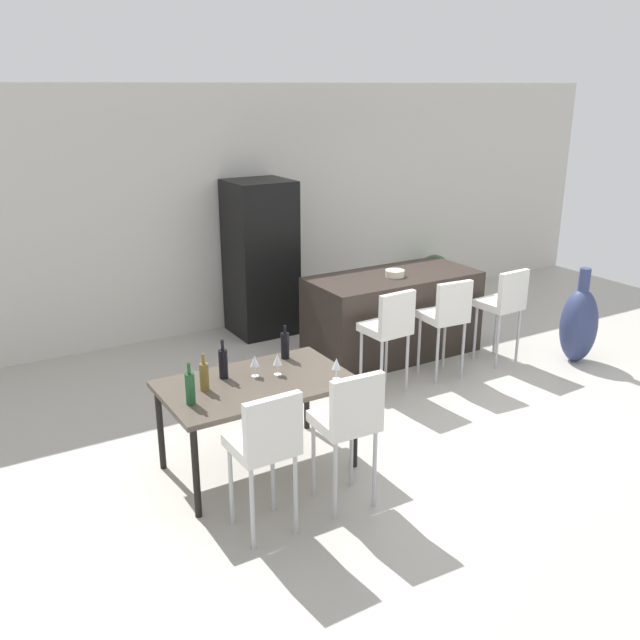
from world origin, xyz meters
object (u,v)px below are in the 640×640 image
Objects in this scene: wine_bottle_far at (190,388)px; wine_bottle_right at (285,345)px; dining_chair_far at (349,418)px; potted_plant at (434,273)px; dining_table at (257,389)px; refrigerator at (261,258)px; floor_vase at (579,324)px; wine_bottle_near at (223,363)px; dining_chair_near at (266,441)px; bar_chair_right at (504,301)px; wine_glass_middle at (336,364)px; fruit_bowl at (395,273)px; bar_chair_middle at (447,313)px; bar_chair_left at (389,325)px; wine_bottle_left at (204,376)px; kitchen_island at (392,315)px; wine_glass_end at (255,361)px; wine_glass_corner at (277,360)px.

wine_bottle_right is at bearing 23.20° from wine_bottle_far.
potted_plant is at bearing 43.66° from dining_chair_far.
dining_table is 5.04m from potted_plant.
refrigerator reaches higher than potted_plant.
wine_bottle_near is at bearing -179.56° from floor_vase.
dining_table is 3.98m from floor_vase.
bar_chair_right is at bearing 21.87° from dining_chair_near.
wine_glass_middle is 3.48m from floor_vase.
dining_chair_far is at bearing -132.72° from fruit_bowl.
bar_chair_middle is 3.09m from dining_chair_near.
wine_glass_middle is (-2.67, -0.89, 0.17)m from bar_chair_right.
bar_chair_right reaches higher than potted_plant.
floor_vase is at bearing 0.44° from wine_bottle_near.
bar_chair_left is 1.00× the size of dining_chair_near.
wine_bottle_right is (0.81, 0.25, 0.00)m from wine_bottle_left.
bar_chair_left is at bearing -128.64° from kitchen_island.
floor_vase is (1.54, -0.40, -0.27)m from bar_chair_middle.
refrigerator reaches higher than bar_chair_right.
floor_vase is (3.93, 0.13, -0.44)m from wine_glass_end.
refrigerator is (-1.77, 2.24, 0.22)m from bar_chair_right.
wine_bottle_right is at bearing 10.84° from wine_bottle_near.
refrigerator is (1.63, 2.67, 0.06)m from wine_bottle_near.
dining_chair_far reaches higher than wine_bottle_left.
dining_chair_near is at bearing -122.07° from wine_glass_corner.
wine_glass_end is at bearing 68.21° from dining_chair_near.
kitchen_island is 3.33m from wine_bottle_far.
bar_chair_left reaches higher than potted_plant.
fruit_bowl reaches higher than kitchen_island.
fruit_bowl is at bearing 50.63° from bar_chair_left.
bar_chair_right is at bearing 6.38° from wine_bottle_right.
potted_plant is (4.71, 2.96, -0.49)m from wine_bottle_far.
wine_glass_corner is at bearing -128.08° from wine_bottle_right.
wine_glass_end is at bearing 19.26° from wine_bottle_far.
potted_plant is (4.54, 2.79, -0.48)m from wine_bottle_left.
bar_chair_right and dining_chair_far have the same top height.
wine_bottle_near is 0.87m from wine_glass_middle.
bar_chair_right is at bearing -0.01° from bar_chair_middle.
bar_chair_right is 0.89m from floor_vase.
wine_glass_corner is at bearing -20.37° from wine_glass_end.
bar_chair_middle reaches higher than wine_glass_middle.
dining_chair_far reaches higher than wine_glass_middle.
wine_bottle_right is 0.34m from wine_glass_corner.
wine_bottle_far is 0.64m from wine_glass_end.
bar_chair_middle is 2.87m from wine_bottle_left.
bar_chair_middle is 2.84m from potted_plant.
bar_chair_middle is 3.39× the size of wine_bottle_near.
wine_bottle_far reaches higher than bar_chair_left.
kitchen_island reaches higher than wine_glass_middle.
bar_chair_left is 1.00× the size of bar_chair_middle.
bar_chair_left is at bearing 17.38° from wine_glass_end.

